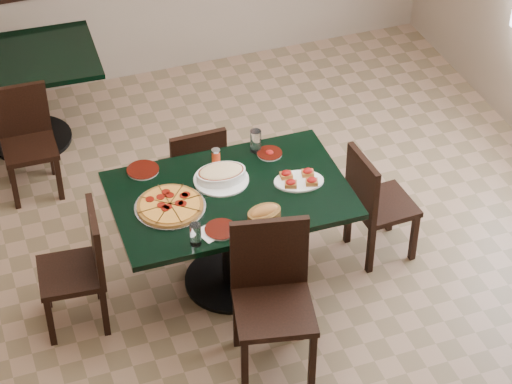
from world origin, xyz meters
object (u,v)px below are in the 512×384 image
object	(u,v)px
chair_far	(196,170)
lasagna_casserole	(221,174)
bruschetta_platter	(299,179)
back_chair_near	(27,135)
chair_left	(82,263)
main_table	(230,215)
pepperoni_pizza	(170,206)
chair_near	(272,289)
back_table	(22,84)
chair_right	(374,200)
bread_basket	(264,214)

from	to	relation	value
chair_far	lasagna_casserole	size ratio (longest dim) A/B	2.36
bruschetta_platter	back_chair_near	bearing A→B (deg)	146.71
chair_left	bruschetta_platter	distance (m)	1.42
main_table	chair_far	bearing A→B (deg)	93.46
pepperoni_pizza	bruschetta_platter	xyz separation A→B (m)	(0.82, -0.03, 0.01)
chair_near	bruschetta_platter	bearing A→B (deg)	69.07
chair_left	lasagna_casserole	bearing A→B (deg)	104.09
chair_left	back_table	bearing A→B (deg)	-174.18
back_table	back_chair_near	bearing A→B (deg)	-94.64
chair_far	chair_left	world-z (taller)	chair_left
chair_near	chair_left	xyz separation A→B (m)	(-0.97, 0.68, -0.08)
chair_right	back_table	bearing A→B (deg)	40.01
chair_near	back_chair_near	size ratio (longest dim) A/B	1.21
chair_right	lasagna_casserole	world-z (taller)	lasagna_casserole
bread_basket	back_table	bearing A→B (deg)	102.67
back_table	bread_basket	world-z (taller)	bread_basket
lasagna_casserole	bread_basket	world-z (taller)	bread_basket
main_table	bread_basket	size ratio (longest dim) A/B	6.10
chair_left	pepperoni_pizza	bearing A→B (deg)	94.43
chair_left	chair_far	bearing A→B (deg)	131.42
bread_basket	lasagna_casserole	bearing A→B (deg)	93.68
chair_right	chair_left	bearing A→B (deg)	85.97
bruschetta_platter	chair_far	bearing A→B (deg)	135.90
back_table	back_chair_near	world-z (taller)	back_chair_near
bread_basket	main_table	bearing A→B (deg)	98.05
chair_right	bruschetta_platter	bearing A→B (deg)	87.05
chair_far	bread_basket	size ratio (longest dim) A/B	3.41
chair_near	bruschetta_platter	size ratio (longest dim) A/B	2.75
back_table	chair_far	size ratio (longest dim) A/B	1.45
chair_far	lasagna_casserole	bearing A→B (deg)	91.30
chair_right	chair_left	size ratio (longest dim) A/B	0.99
main_table	chair_near	bearing A→B (deg)	-87.42
main_table	back_chair_near	distance (m)	1.81
pepperoni_pizza	lasagna_casserole	bearing A→B (deg)	22.27
chair_far	chair_near	size ratio (longest dim) A/B	0.84
main_table	chair_left	xyz separation A→B (m)	(-0.95, -0.01, -0.10)
back_table	back_chair_near	xyz separation A→B (m)	(-0.07, -0.57, -0.08)
lasagna_casserole	main_table	bearing A→B (deg)	-82.07
chair_near	back_chair_near	bearing A→B (deg)	128.24
chair_far	bruschetta_platter	size ratio (longest dim) A/B	2.32
chair_near	pepperoni_pizza	world-z (taller)	chair_near
back_table	bread_basket	distance (m)	2.60
main_table	lasagna_casserole	xyz separation A→B (m)	(-0.01, 0.14, 0.23)
back_chair_near	lasagna_casserole	distance (m)	1.72
main_table	bruschetta_platter	distance (m)	0.48
back_table	chair_right	size ratio (longest dim) A/B	1.44
main_table	bread_basket	distance (m)	0.39
chair_right	lasagna_casserole	bearing A→B (deg)	76.64
chair_far	bruschetta_platter	distance (m)	0.91
back_chair_near	bruschetta_platter	size ratio (longest dim) A/B	2.28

